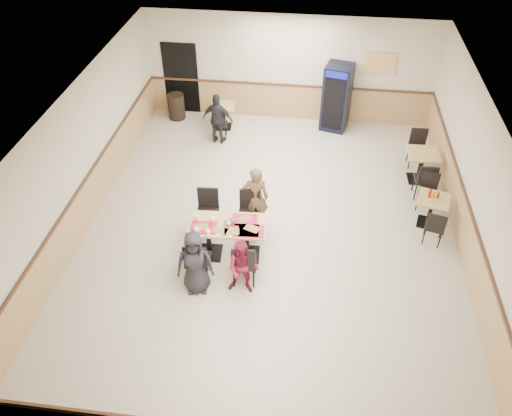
# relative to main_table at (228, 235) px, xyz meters

# --- Properties ---
(ground) EXTENTS (10.00, 10.00, 0.00)m
(ground) POSITION_rel_main_table_xyz_m (0.78, 0.82, -0.56)
(ground) COLOR beige
(ground) RESTS_ON ground
(room_shell) EXTENTS (10.00, 10.00, 10.00)m
(room_shell) POSITION_rel_main_table_xyz_m (2.55, 3.36, 0.02)
(room_shell) COLOR silver
(room_shell) RESTS_ON ground
(main_table) EXTENTS (1.61, 0.88, 0.84)m
(main_table) POSITION_rel_main_table_xyz_m (0.00, 0.00, 0.00)
(main_table) COLOR black
(main_table) RESTS_ON ground
(main_chairs) EXTENTS (1.50, 1.91, 1.06)m
(main_chairs) POSITION_rel_main_table_xyz_m (-0.06, -0.00, -0.03)
(main_chairs) COLOR black
(main_chairs) RESTS_ON ground
(diner_woman_left) EXTENTS (0.76, 0.57, 1.41)m
(diner_woman_left) POSITION_rel_main_table_xyz_m (-0.44, -0.98, 0.15)
(diner_woman_left) COLOR black
(diner_woman_left) RESTS_ON ground
(diner_woman_right) EXTENTS (0.62, 0.50, 1.25)m
(diner_woman_right) POSITION_rel_main_table_xyz_m (0.45, -0.92, 0.07)
(diner_woman_right) COLOR maroon
(diner_woman_right) RESTS_ON ground
(diner_man_opposite) EXTENTS (0.60, 0.43, 1.53)m
(diner_man_opposite) POSITION_rel_main_table_xyz_m (0.44, 0.98, 0.21)
(diner_man_opposite) COLOR brown
(diner_man_opposite) RESTS_ON ground
(lone_diner) EXTENTS (0.87, 0.46, 1.41)m
(lone_diner) POSITION_rel_main_table_xyz_m (-0.98, 4.23, 0.15)
(lone_diner) COLOR black
(lone_diner) RESTS_ON ground
(tabletop_clutter) EXTENTS (1.46, 0.73, 0.12)m
(tabletop_clutter) POSITION_rel_main_table_xyz_m (0.06, -0.08, 0.30)
(tabletop_clutter) COLOR red
(tabletop_clutter) RESTS_ON main_table
(side_table_near) EXTENTS (0.80, 0.80, 0.71)m
(side_table_near) POSITION_rel_main_table_xyz_m (4.22, 1.50, -0.09)
(side_table_near) COLOR black
(side_table_near) RESTS_ON ground
(side_table_near_chair_south) EXTENTS (0.51, 0.51, 0.90)m
(side_table_near_chair_south) POSITION_rel_main_table_xyz_m (4.22, 0.93, -0.11)
(side_table_near_chair_south) COLOR black
(side_table_near_chair_south) RESTS_ON ground
(side_table_near_chair_north) EXTENTS (0.51, 0.51, 0.90)m
(side_table_near_chair_north) POSITION_rel_main_table_xyz_m (4.22, 2.06, -0.11)
(side_table_near_chair_north) COLOR black
(side_table_near_chair_north) RESTS_ON ground
(side_table_far) EXTENTS (0.75, 0.75, 0.78)m
(side_table_far) POSITION_rel_main_table_xyz_m (4.20, 3.14, -0.04)
(side_table_far) COLOR black
(side_table_far) RESTS_ON ground
(side_table_far_chair_south) EXTENTS (0.47, 0.47, 0.99)m
(side_table_far_chair_south) POSITION_rel_main_table_xyz_m (4.20, 2.51, -0.06)
(side_table_far_chair_south) COLOR black
(side_table_far_chair_south) RESTS_ON ground
(side_table_far_chair_north) EXTENTS (0.47, 0.47, 0.99)m
(side_table_far_chair_north) POSITION_rel_main_table_xyz_m (4.20, 3.77, -0.06)
(side_table_far_chair_north) COLOR black
(side_table_far_chair_north) RESTS_ON ground
(condiment_caddy) EXTENTS (0.23, 0.06, 0.20)m
(condiment_caddy) POSITION_rel_main_table_xyz_m (4.19, 1.55, 0.24)
(condiment_caddy) COLOR #A51A0B
(condiment_caddy) RESTS_ON side_table_near
(back_table) EXTENTS (0.70, 0.70, 0.69)m
(back_table) POSITION_rel_main_table_xyz_m (-0.98, 5.02, -0.10)
(back_table) COLOR black
(back_table) RESTS_ON ground
(back_table_chair_lone) EXTENTS (0.44, 0.44, 0.88)m
(back_table_chair_lone) POSITION_rel_main_table_xyz_m (-0.98, 4.46, -0.12)
(back_table_chair_lone) COLOR black
(back_table_chair_lone) RESTS_ON ground
(pepsi_cooler) EXTENTS (0.85, 0.85, 1.86)m
(pepsi_cooler) POSITION_rel_main_table_xyz_m (2.12, 5.41, 0.37)
(pepsi_cooler) COLOR black
(pepsi_cooler) RESTS_ON ground
(trash_bin) EXTENTS (0.47, 0.47, 0.75)m
(trash_bin) POSITION_rel_main_table_xyz_m (-2.42, 5.37, -0.18)
(trash_bin) COLOR black
(trash_bin) RESTS_ON ground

